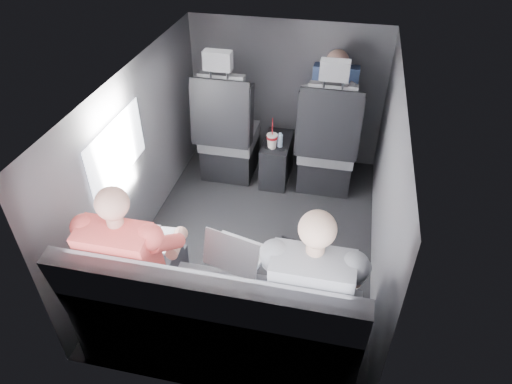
% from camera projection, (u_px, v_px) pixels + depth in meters
% --- Properties ---
extents(floor, '(2.60, 2.60, 0.00)m').
position_uv_depth(floor, '(256.00, 239.00, 3.65)').
color(floor, black).
rests_on(floor, ground).
extents(ceiling, '(2.60, 2.60, 0.00)m').
position_uv_depth(ceiling, '(257.00, 80.00, 2.83)').
color(ceiling, '#B2B2AD').
rests_on(ceiling, panel_back).
extents(panel_left, '(0.02, 2.60, 1.35)m').
position_uv_depth(panel_left, '(139.00, 155.00, 3.39)').
color(panel_left, '#56565B').
rests_on(panel_left, floor).
extents(panel_right, '(0.02, 2.60, 1.35)m').
position_uv_depth(panel_right, '(386.00, 185.00, 3.09)').
color(panel_right, '#56565B').
rests_on(panel_right, floor).
extents(panel_front, '(1.80, 0.02, 1.35)m').
position_uv_depth(panel_front, '(286.00, 93.00, 4.26)').
color(panel_front, '#56565B').
rests_on(panel_front, floor).
extents(panel_back, '(1.80, 0.02, 1.35)m').
position_uv_depth(panel_back, '(200.00, 316.00, 2.23)').
color(panel_back, '#56565B').
rests_on(panel_back, floor).
extents(side_window, '(0.02, 0.75, 0.42)m').
position_uv_depth(side_window, '(117.00, 150.00, 3.02)').
color(side_window, white).
rests_on(side_window, panel_left).
extents(seatbelt, '(0.35, 0.11, 0.59)m').
position_uv_depth(seatbelt, '(330.00, 117.00, 3.61)').
color(seatbelt, black).
rests_on(seatbelt, front_seat_right).
extents(front_seat_left, '(0.52, 0.58, 1.26)m').
position_uv_depth(front_seat_left, '(228.00, 138.00, 4.14)').
color(front_seat_left, black).
rests_on(front_seat_left, floor).
extents(front_seat_right, '(0.52, 0.58, 1.26)m').
position_uv_depth(front_seat_right, '(327.00, 149.00, 3.99)').
color(front_seat_right, black).
rests_on(front_seat_right, floor).
extents(center_console, '(0.24, 0.48, 0.41)m').
position_uv_depth(center_console, '(277.00, 160.00, 4.21)').
color(center_console, black).
rests_on(center_console, floor).
extents(rear_bench, '(1.60, 0.57, 0.92)m').
position_uv_depth(rear_bench, '(217.00, 323.00, 2.63)').
color(rear_bench, '#555559').
rests_on(rear_bench, floor).
extents(soda_cup, '(0.10, 0.10, 0.29)m').
position_uv_depth(soda_cup, '(272.00, 140.00, 3.96)').
color(soda_cup, white).
rests_on(soda_cup, center_console).
extents(water_bottle, '(0.05, 0.05, 0.14)m').
position_uv_depth(water_bottle, '(280.00, 141.00, 3.97)').
color(water_bottle, '#A8CBE3').
rests_on(water_bottle, center_console).
extents(laptop_white, '(0.34, 0.32, 0.24)m').
position_uv_depth(laptop_white, '(143.00, 240.00, 2.72)').
color(laptop_white, white).
rests_on(laptop_white, passenger_rear_left).
extents(laptop_silver, '(0.38, 0.37, 0.24)m').
position_uv_depth(laptop_silver, '(235.00, 252.00, 2.64)').
color(laptop_silver, '#B9BABF').
rests_on(laptop_silver, rear_bench).
extents(laptop_black, '(0.39, 0.41, 0.23)m').
position_uv_depth(laptop_black, '(305.00, 262.00, 2.57)').
color(laptop_black, black).
rests_on(laptop_black, passenger_rear_right).
extents(passenger_rear_left, '(0.49, 0.61, 1.20)m').
position_uv_depth(passenger_rear_left, '(137.00, 260.00, 2.60)').
color(passenger_rear_left, '#37363C').
rests_on(passenger_rear_left, rear_bench).
extents(passenger_rear_right, '(0.50, 0.62, 1.23)m').
position_uv_depth(passenger_rear_right, '(312.00, 288.00, 2.43)').
color(passenger_rear_right, navy).
rests_on(passenger_rear_right, rear_bench).
extents(passenger_front_right, '(0.38, 0.38, 0.76)m').
position_uv_depth(passenger_front_right, '(333.00, 100.00, 3.98)').
color(passenger_front_right, navy).
rests_on(passenger_front_right, front_seat_right).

